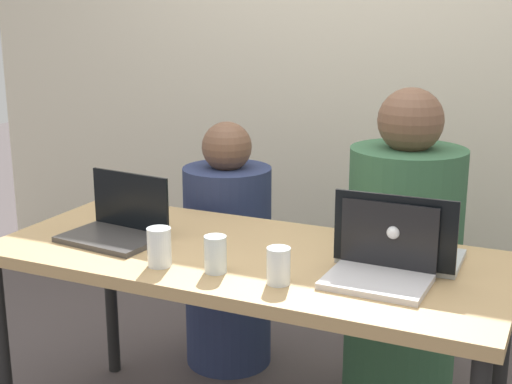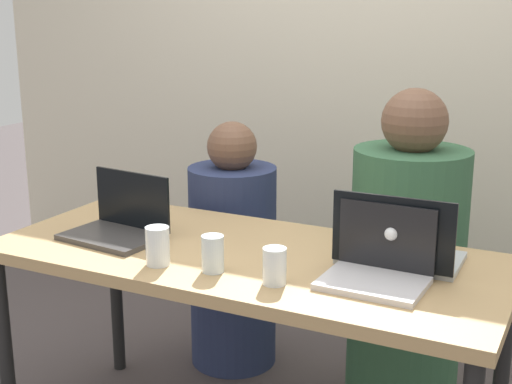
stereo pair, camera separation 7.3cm
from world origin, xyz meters
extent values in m
cube|color=beige|center=(0.00, 1.40, 1.18)|extent=(4.50, 0.10, 2.37)
cube|color=tan|center=(0.00, 0.00, 0.72)|extent=(1.64, 0.71, 0.04)
cylinder|color=black|center=(-0.77, -0.31, 0.35)|extent=(0.05, 0.05, 0.70)
cylinder|color=black|center=(-0.77, 0.31, 0.35)|extent=(0.05, 0.05, 0.70)
cylinder|color=black|center=(0.77, 0.31, 0.35)|extent=(0.05, 0.05, 0.70)
cylinder|color=navy|center=(-0.37, 0.59, 0.43)|extent=(0.45, 0.45, 0.86)
sphere|color=brown|center=(-0.37, 0.59, 0.95)|extent=(0.20, 0.20, 0.20)
cylinder|color=#366141|center=(0.37, 0.59, 0.50)|extent=(0.50, 0.50, 1.00)
sphere|color=brown|center=(0.37, 0.59, 1.10)|extent=(0.24, 0.24, 0.24)
cube|color=#3B3836|center=(-0.46, -0.09, 0.75)|extent=(0.34, 0.24, 0.02)
cube|color=black|center=(-0.45, 0.02, 0.86)|extent=(0.32, 0.05, 0.19)
sphere|color=white|center=(-0.44, 0.03, 0.86)|extent=(0.03, 0.03, 0.03)
cube|color=#AFB4B5|center=(0.46, 0.14, 0.75)|extent=(0.36, 0.24, 0.02)
cube|color=black|center=(0.46, 0.02, 0.87)|extent=(0.36, 0.02, 0.21)
sphere|color=white|center=(0.46, 0.01, 0.87)|extent=(0.04, 0.04, 0.04)
cube|color=silver|center=(0.45, -0.10, 0.75)|extent=(0.29, 0.22, 0.02)
cube|color=black|center=(0.45, 0.01, 0.86)|extent=(0.29, 0.02, 0.19)
sphere|color=white|center=(0.45, 0.02, 0.86)|extent=(0.03, 0.03, 0.03)
cylinder|color=silver|center=(-0.01, -0.20, 0.80)|extent=(0.07, 0.07, 0.11)
cylinder|color=silver|center=(-0.01, -0.20, 0.77)|extent=(0.06, 0.06, 0.06)
cylinder|color=white|center=(0.19, -0.20, 0.79)|extent=(0.07, 0.07, 0.11)
cylinder|color=silver|center=(0.19, -0.20, 0.77)|extent=(0.06, 0.06, 0.06)
cylinder|color=white|center=(-0.18, -0.22, 0.80)|extent=(0.07, 0.07, 0.12)
cylinder|color=silver|center=(-0.18, -0.22, 0.77)|extent=(0.06, 0.06, 0.07)
camera|label=1|loc=(0.92, -1.93, 1.50)|focal=50.00mm
camera|label=2|loc=(0.99, -1.90, 1.50)|focal=50.00mm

